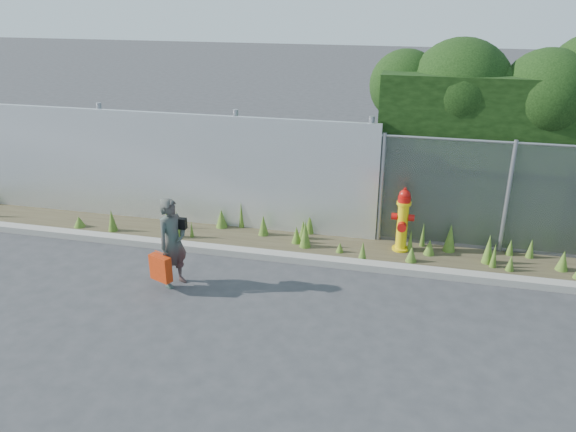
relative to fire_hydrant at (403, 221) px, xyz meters
The scene contains 9 objects.
ground 3.08m from the fire_hydrant, 119.28° to the right, with size 80.00×80.00×0.00m, color #313133.
curb 1.77m from the fire_hydrant, 150.51° to the right, with size 16.00×0.22×0.12m, color gray.
weed_strip 0.80m from the fire_hydrant, 166.19° to the right, with size 16.00×1.29×0.55m.
corrugated_fence 4.77m from the fire_hydrant, behind, with size 8.50×0.21×2.30m.
chainlink_fence 2.83m from the fire_hydrant, ahead, with size 6.50×0.07×2.05m.
fire_hydrant is the anchor object (origin of this frame).
woman 3.99m from the fire_hydrant, 149.04° to the right, with size 0.53×0.35×1.45m, color #0F6455.
red_tote_bag 4.22m from the fire_hydrant, 147.16° to the right, with size 0.37×0.14×0.48m.
black_shoulder_bag 3.88m from the fire_hydrant, 150.29° to the right, with size 0.23×0.10×0.17m.
Camera 1 is at (1.61, -6.66, 4.41)m, focal length 35.00 mm.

